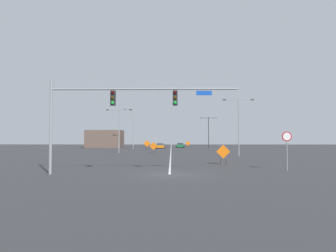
% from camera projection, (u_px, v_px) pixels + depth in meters
% --- Properties ---
extents(ground, '(210.40, 210.40, 0.00)m').
position_uv_depth(ground, '(170.00, 174.00, 21.71)').
color(ground, '#38383A').
extents(road_centre_stripe, '(0.16, 116.89, 0.01)m').
position_uv_depth(road_centre_stripe, '(171.00, 148.00, 80.10)').
color(road_centre_stripe, white).
rests_on(road_centre_stripe, ground).
extents(traffic_signal_assembly, '(13.29, 0.44, 6.65)m').
position_uv_depth(traffic_signal_assembly, '(115.00, 104.00, 21.93)').
color(traffic_signal_assembly, gray).
rests_on(traffic_signal_assembly, ground).
extents(stop_sign, '(0.76, 0.07, 3.05)m').
position_uv_depth(stop_sign, '(287.00, 143.00, 24.22)').
color(stop_sign, gray).
rests_on(stop_sign, ground).
extents(street_lamp_near_right, '(4.31, 0.24, 8.02)m').
position_uv_depth(street_lamp_near_right, '(209.00, 129.00, 81.18)').
color(street_lamp_near_right, black).
rests_on(street_lamp_near_right, ground).
extents(street_lamp_mid_left, '(4.38, 0.24, 8.09)m').
position_uv_depth(street_lamp_mid_left, '(239.00, 122.00, 43.49)').
color(street_lamp_mid_left, gray).
rests_on(street_lamp_mid_left, ground).
extents(street_lamp_far_right, '(2.39, 0.24, 9.60)m').
position_uv_depth(street_lamp_far_right, '(133.00, 127.00, 73.50)').
color(street_lamp_far_right, gray).
rests_on(street_lamp_far_right, ground).
extents(street_lamp_far_left, '(4.39, 0.24, 7.54)m').
position_uv_depth(street_lamp_far_left, '(119.00, 126.00, 52.96)').
color(street_lamp_far_left, gray).
rests_on(street_lamp_far_left, ground).
extents(construction_sign_right_shoulder, '(1.31, 0.12, 1.91)m').
position_uv_depth(construction_sign_right_shoulder, '(154.00, 147.00, 50.17)').
color(construction_sign_right_shoulder, orange).
rests_on(construction_sign_right_shoulder, ground).
extents(construction_sign_median_near, '(1.33, 0.08, 1.91)m').
position_uv_depth(construction_sign_median_near, '(223.00, 152.00, 29.74)').
color(construction_sign_median_near, orange).
rests_on(construction_sign_median_near, ground).
extents(construction_sign_left_shoulder, '(1.40, 0.21, 2.15)m').
position_uv_depth(construction_sign_left_shoulder, '(147.00, 144.00, 63.29)').
color(construction_sign_left_shoulder, orange).
rests_on(construction_sign_left_shoulder, ground).
extents(construction_sign_median_far, '(1.18, 0.25, 1.89)m').
position_uv_depth(construction_sign_median_far, '(188.00, 144.00, 74.20)').
color(construction_sign_median_far, orange).
rests_on(construction_sign_median_far, ground).
extents(car_orange_approaching, '(2.25, 4.59, 1.28)m').
position_uv_depth(car_orange_approaching, '(160.00, 146.00, 78.17)').
color(car_orange_approaching, orange).
rests_on(car_orange_approaching, ground).
extents(car_green_far, '(2.31, 4.34, 1.27)m').
position_uv_depth(car_green_far, '(180.00, 145.00, 84.98)').
color(car_green_far, '#196B38').
rests_on(car_green_far, ground).
extents(roadside_building_west, '(9.45, 6.79, 4.70)m').
position_uv_depth(roadside_building_west, '(105.00, 139.00, 84.28)').
color(roadside_building_west, brown).
rests_on(roadside_building_west, ground).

